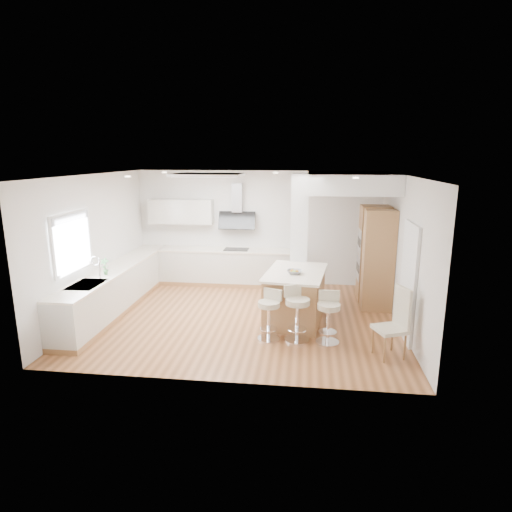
# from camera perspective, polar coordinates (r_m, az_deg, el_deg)

# --- Properties ---
(ground) EXTENTS (6.00, 6.00, 0.00)m
(ground) POSITION_cam_1_polar(r_m,az_deg,el_deg) (8.62, -1.68, -8.20)
(ground) COLOR #A2663C
(ground) RESTS_ON ground
(ceiling) EXTENTS (6.00, 5.00, 0.02)m
(ceiling) POSITION_cam_1_polar(r_m,az_deg,el_deg) (8.62, -1.68, -8.20)
(ceiling) COLOR white
(ceiling) RESTS_ON ground
(wall_back) EXTENTS (6.00, 0.04, 2.80)m
(wall_back) POSITION_cam_1_polar(r_m,az_deg,el_deg) (10.64, 0.27, 3.78)
(wall_back) COLOR silver
(wall_back) RESTS_ON ground
(wall_left) EXTENTS (0.04, 5.00, 2.80)m
(wall_left) POSITION_cam_1_polar(r_m,az_deg,el_deg) (9.15, -20.68, 1.35)
(wall_left) COLOR silver
(wall_left) RESTS_ON ground
(wall_right) EXTENTS (0.04, 5.00, 2.80)m
(wall_right) POSITION_cam_1_polar(r_m,az_deg,el_deg) (8.32, 19.16, 0.35)
(wall_right) COLOR silver
(wall_right) RESTS_ON ground
(skylight) EXTENTS (4.10, 2.10, 0.06)m
(skylight) POSITION_cam_1_polar(r_m,az_deg,el_deg) (8.77, -6.42, 10.68)
(skylight) COLOR white
(skylight) RESTS_ON ground
(window_left) EXTENTS (0.06, 1.28, 1.07)m
(window_left) POSITION_cam_1_polar(r_m,az_deg,el_deg) (8.30, -23.38, 2.04)
(window_left) COLOR white
(window_left) RESTS_ON ground
(doorway_right) EXTENTS (0.05, 1.00, 2.10)m
(doorway_right) POSITION_cam_1_polar(r_m,az_deg,el_deg) (7.84, 19.65, -3.47)
(doorway_right) COLOR #453E36
(doorway_right) RESTS_ON ground
(counter_left) EXTENTS (0.63, 4.50, 1.35)m
(counter_left) POSITION_cam_1_polar(r_m,az_deg,el_deg) (9.44, -17.95, -3.99)
(counter_left) COLOR #A47546
(counter_left) RESTS_ON ground
(counter_back) EXTENTS (3.62, 0.63, 2.50)m
(counter_back) POSITION_cam_1_polar(r_m,az_deg,el_deg) (10.66, -4.80, -0.12)
(counter_back) COLOR #A47546
(counter_back) RESTS_ON ground
(pillar) EXTENTS (0.35, 0.35, 2.80)m
(pillar) POSITION_cam_1_polar(r_m,az_deg,el_deg) (9.05, 5.75, 2.03)
(pillar) COLOR white
(pillar) RESTS_ON ground
(soffit) EXTENTS (1.78, 2.20, 0.40)m
(soffit) POSITION_cam_1_polar(r_m,az_deg,el_deg) (9.39, 12.49, 9.58)
(soffit) COLOR white
(soffit) RESTS_ON ground
(oven_column) EXTENTS (0.63, 1.21, 2.10)m
(oven_column) POSITION_cam_1_polar(r_m,az_deg,el_deg) (9.51, 15.58, -0.01)
(oven_column) COLOR #A47546
(oven_column) RESTS_ON ground
(peninsula) EXTENTS (1.28, 1.75, 1.06)m
(peninsula) POSITION_cam_1_polar(r_m,az_deg,el_deg) (8.36, 5.24, -5.30)
(peninsula) COLOR #A47546
(peninsula) RESTS_ON ground
(bar_stool_a) EXTENTS (0.52, 0.52, 0.89)m
(bar_stool_a) POSITION_cam_1_polar(r_m,az_deg,el_deg) (7.49, 1.81, -7.49)
(bar_stool_a) COLOR white
(bar_stool_a) RESTS_ON ground
(bar_stool_b) EXTENTS (0.58, 0.58, 0.97)m
(bar_stool_b) POSITION_cam_1_polar(r_m,az_deg,el_deg) (7.46, 5.49, -7.25)
(bar_stool_b) COLOR white
(bar_stool_b) RESTS_ON ground
(bar_stool_c) EXTENTS (0.42, 0.42, 0.90)m
(bar_stool_c) POSITION_cam_1_polar(r_m,az_deg,el_deg) (7.45, 9.63, -7.72)
(bar_stool_c) COLOR white
(bar_stool_c) RESTS_ON ground
(dining_chair) EXTENTS (0.58, 0.58, 1.15)m
(dining_chair) POSITION_cam_1_polar(r_m,az_deg,el_deg) (7.19, 18.16, -8.10)
(dining_chair) COLOR beige
(dining_chair) RESTS_ON ground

